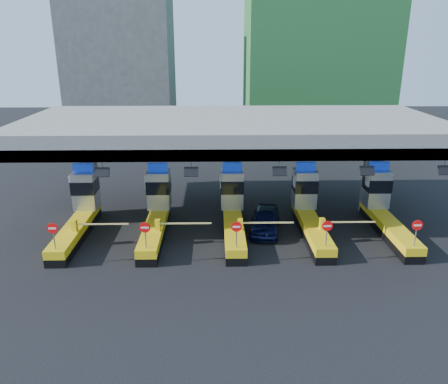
{
  "coord_description": "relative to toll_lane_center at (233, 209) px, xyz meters",
  "views": [
    {
      "loc": [
        -1.15,
        -26.57,
        11.74
      ],
      "look_at": [
        -0.59,
        0.0,
        2.69
      ],
      "focal_mm": 35.0,
      "sensor_mm": 36.0,
      "label": 1
    }
  ],
  "objects": [
    {
      "name": "toll_canopy",
      "position": [
        -0.0,
        2.59,
        4.74
      ],
      "size": [
        28.0,
        12.09,
        7.0
      ],
      "color": "slate",
      "rests_on": "ground"
    },
    {
      "name": "toll_lane_center",
      "position": [
        0.0,
        0.0,
        0.0
      ],
      "size": [
        4.43,
        8.0,
        4.16
      ],
      "color": "black",
      "rests_on": "ground"
    },
    {
      "name": "toll_lane_far_left",
      "position": [
        -10.0,
        0.0,
        0.0
      ],
      "size": [
        4.43,
        8.0,
        4.16
      ],
      "color": "black",
      "rests_on": "ground"
    },
    {
      "name": "toll_lane_far_right",
      "position": [
        10.0,
        0.0,
        0.0
      ],
      "size": [
        4.43,
        8.0,
        4.16
      ],
      "color": "black",
      "rests_on": "ground"
    },
    {
      "name": "ground",
      "position": [
        -0.0,
        -0.28,
        -1.4
      ],
      "size": [
        120.0,
        120.0,
        0.0
      ],
      "primitive_type": "plane",
      "color": "black",
      "rests_on": "ground"
    },
    {
      "name": "van",
      "position": [
        2.11,
        -0.45,
        -0.62
      ],
      "size": [
        2.54,
        4.78,
        1.55
      ],
      "primitive_type": "imported",
      "rotation": [
        0.0,
        0.0,
        -0.16
      ],
      "color": "black",
      "rests_on": "ground"
    },
    {
      "name": "bg_building_concrete",
      "position": [
        -14.0,
        35.72,
        7.6
      ],
      "size": [
        14.0,
        10.0,
        18.0
      ],
      "primitive_type": "cube",
      "color": "#4C4C49",
      "rests_on": "ground"
    },
    {
      "name": "toll_lane_left",
      "position": [
        -5.0,
        0.0,
        0.0
      ],
      "size": [
        4.43,
        8.0,
        4.16
      ],
      "color": "black",
      "rests_on": "ground"
    },
    {
      "name": "toll_lane_right",
      "position": [
        5.0,
        0.0,
        0.0
      ],
      "size": [
        4.43,
        8.0,
        4.16
      ],
      "color": "black",
      "rests_on": "ground"
    },
    {
      "name": "bg_building_scaffold",
      "position": [
        12.0,
        31.72,
        12.6
      ],
      "size": [
        18.0,
        12.0,
        28.0
      ],
      "primitive_type": "cube",
      "color": "#1E5926",
      "rests_on": "ground"
    }
  ]
}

